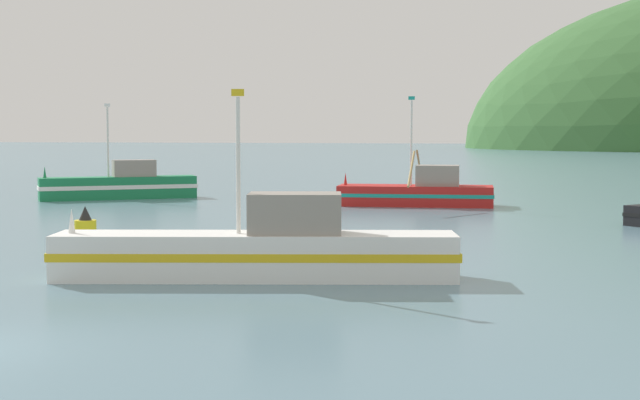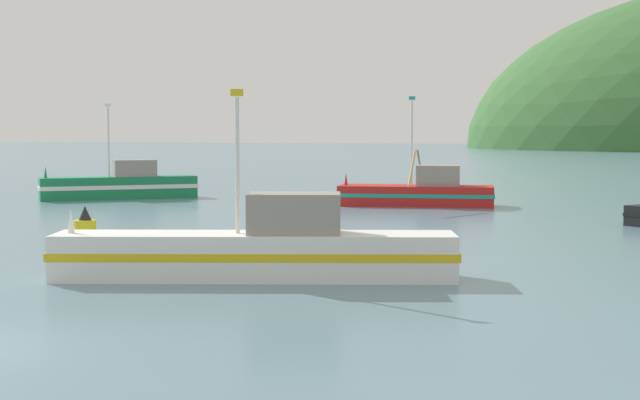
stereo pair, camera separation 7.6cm
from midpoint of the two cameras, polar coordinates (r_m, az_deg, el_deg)
name	(u,v)px [view 2 (the right image)]	position (r m, az deg, el deg)	size (l,w,h in m)	color
fishing_boat_red	(419,192)	(52.21, 6.19, 0.48)	(8.90, 12.02, 6.16)	red
fishing_boat_green	(121,185)	(58.46, -12.18, 0.91)	(8.92, 6.73, 5.90)	#197A47
fishing_boat_white	(259,250)	(26.25, -3.70, -3.14)	(11.63, 4.34, 5.39)	white
channel_buoy	(85,232)	(33.29, -14.27, -1.96)	(0.75, 0.75, 1.60)	yellow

